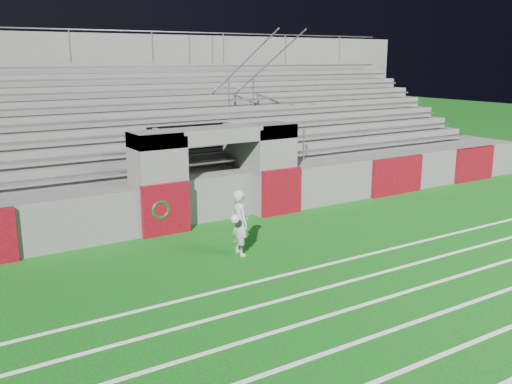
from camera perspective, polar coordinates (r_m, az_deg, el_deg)
ground at (r=13.33m, az=3.47°, el=-6.22°), size 90.00×90.00×0.00m
field_markings at (r=10.06m, az=20.95°, el=-13.82°), size 28.00×8.09×0.01m
stadium_structure at (r=19.79m, az=-10.19°, el=4.49°), size 26.00×8.48×5.42m
goalkeeper_with_ball at (r=13.05m, az=-1.61°, el=-3.07°), size 0.62×0.70×1.53m
hose_coil at (r=14.63m, az=-9.57°, el=-1.51°), size 0.53×0.15×0.65m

